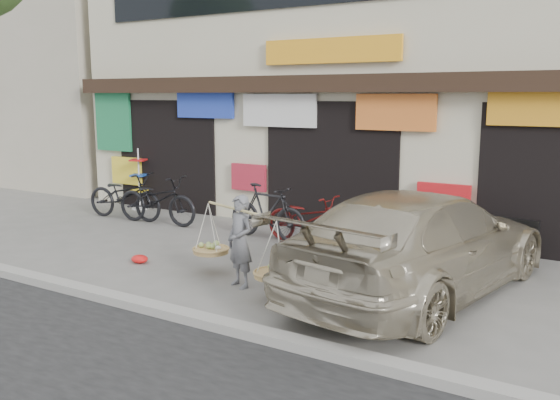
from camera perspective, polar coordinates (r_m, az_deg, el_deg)
The scene contains 12 objects.
ground at distance 9.67m, azimuth -4.61°, elevation -6.94°, with size 70.00×70.00×0.00m, color slate.
kerb at distance 8.20m, azimuth -12.94°, elevation -9.89°, with size 70.00×0.25×0.12m, color gray.
shophouse_block at distance 14.94m, azimuth 10.10°, elevation 12.31°, with size 14.00×6.32×7.00m.
neighbor_west at distance 23.84m, azimuth -21.67°, elevation 9.80°, with size 12.00×7.00×6.00m, color #B0A791.
street_vendor at distance 8.80m, azimuth -3.86°, elevation -4.41°, with size 2.09×1.12×1.39m.
bike_0 at distance 13.35m, azimuth -11.75°, elevation 0.04°, with size 0.72×2.08×1.09m, color black.
bike_1 at distance 11.67m, azimuth -1.25°, elevation -1.16°, with size 0.52×1.84×1.10m, color black.
bike_2 at distance 11.27m, azimuth 2.65°, elevation -1.89°, with size 0.65×1.87×0.98m, color maroon.
bike_3 at distance 14.04m, azimuth -14.72°, elevation 0.40°, with size 0.72×2.08×1.09m, color black.
suv at distance 8.71m, azimuth 13.46°, elevation -4.00°, with size 2.94×5.45×1.50m.
display_rack at distance 15.19m, azimuth -13.39°, elevation 1.43°, with size 0.48×0.48×1.52m.
red_bag at distance 10.41m, azimuth -13.36°, elevation -5.54°, with size 0.31×0.25×0.14m, color red.
Camera 1 is at (5.44, -7.48, 2.82)m, focal length 38.00 mm.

